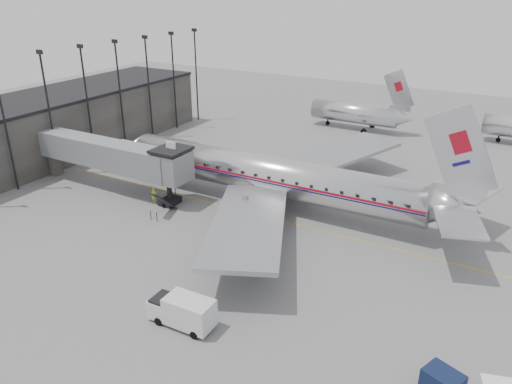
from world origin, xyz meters
TOP-DOWN VIEW (x-y plane):
  - ground at (0.00, 0.00)m, footprint 160.00×160.00m
  - terminal at (-34.00, 10.00)m, footprint 12.00×46.00m
  - apron_line at (3.00, 6.00)m, footprint 60.00×0.15m
  - jet_bridge at (-16.66, 3.67)m, footprint 21.00×6.20m
  - floodlight_masts at (-27.50, 13.00)m, footprint 0.90×42.25m
  - distant_aircraft_near at (-1.79, 42.00)m, footprint 16.39×3.20m
  - airliner at (0.85, 9.01)m, footprint 42.54×39.44m
  - service_van at (4.61, -12.27)m, footprint 4.98×2.08m
  - baggage_cart_navy at (22.00, -10.00)m, footprint 2.73×2.42m
  - ramp_worker at (-11.01, 3.00)m, footprint 0.75×0.60m

SIDE VIEW (x-z plane):
  - ground at x=0.00m, z-range 0.00..0.00m
  - apron_line at x=3.00m, z-range 0.00..0.01m
  - ramp_worker at x=-11.01m, z-range 0.00..1.79m
  - baggage_cart_navy at x=22.00m, z-range 0.06..1.83m
  - service_van at x=4.61m, z-range 0.06..2.38m
  - distant_aircraft_near at x=-1.79m, z-range -2.40..7.86m
  - airliner at x=0.85m, z-range -3.34..10.12m
  - terminal at x=-34.00m, z-range 0.00..8.00m
  - jet_bridge at x=-16.66m, z-range 0.63..7.73m
  - floodlight_masts at x=-27.50m, z-range 0.74..15.99m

